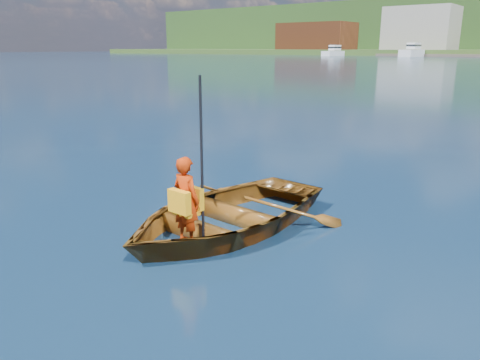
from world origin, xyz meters
TOP-DOWN VIEW (x-y plane):
  - ground at (0.00, 0.00)m, footprint 600.00×600.00m
  - rowboat at (-0.94, 0.14)m, footprint 2.84×3.82m
  - child_paddler at (-0.84, -0.77)m, footprint 0.44×0.35m

SIDE VIEW (x-z plane):
  - ground at x=0.00m, z-range 0.00..0.00m
  - rowboat at x=-0.94m, z-range -0.15..0.61m
  - child_paddler at x=-0.84m, z-range -0.40..1.78m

